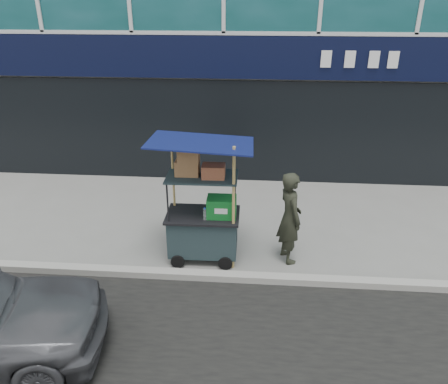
{
  "coord_description": "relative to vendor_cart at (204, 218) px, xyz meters",
  "views": [
    {
      "loc": [
        0.78,
        -5.96,
        4.24
      ],
      "look_at": [
        0.22,
        1.2,
        0.9
      ],
      "focal_mm": 35.0,
      "sensor_mm": 36.0,
      "label": 1
    }
  ],
  "objects": [
    {
      "name": "vendor_cart",
      "position": [
        0.0,
        0.0,
        0.0
      ],
      "size": [
        1.63,
        1.16,
        2.19
      ],
      "rotation": [
        0.0,
        0.0,
        0.01
      ],
      "color": "#1B292D",
      "rests_on": "ground"
    },
    {
      "name": "curb",
      "position": [
        0.06,
        -0.63,
        -0.71
      ],
      "size": [
        80.0,
        0.18,
        0.12
      ],
      "primitive_type": "cube",
      "color": "#98978F",
      "rests_on": "ground"
    },
    {
      "name": "ground",
      "position": [
        0.06,
        -0.43,
        -0.77
      ],
      "size": [
        80.0,
        80.0,
        0.0
      ],
      "primitive_type": "plane",
      "color": "slate",
      "rests_on": "ground"
    },
    {
      "name": "vendor_man",
      "position": [
        1.43,
        0.07,
        0.04
      ],
      "size": [
        0.56,
        0.68,
        1.61
      ],
      "primitive_type": "imported",
      "rotation": [
        0.0,
        0.0,
        1.92
      ],
      "color": "#26291E",
      "rests_on": "ground"
    }
  ]
}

